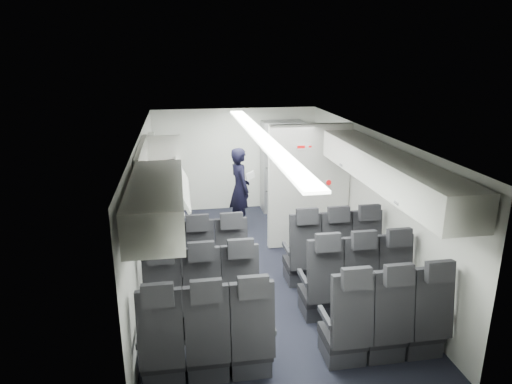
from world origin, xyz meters
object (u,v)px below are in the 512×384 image
object	(u,v)px
galley_unit	(282,167)
flight_attendant	(240,189)
seat_row_mid	(281,292)
seat_row_rear	(299,335)
carry_on_bag	(162,172)
boarding_door	(154,188)
seat_row_front	(267,261)

from	to	relation	value
galley_unit	flight_attendant	xyz separation A→B (m)	(-1.02, -0.93, -0.16)
seat_row_mid	seat_row_rear	size ratio (longest dim) A/B	1.00
flight_attendant	carry_on_bag	xyz separation A→B (m)	(-1.32, -2.34, 0.99)
seat_row_rear	carry_on_bag	distance (m)	2.65
seat_row_mid	carry_on_bag	bearing A→B (deg)	147.68
flight_attendant	boarding_door	bearing A→B (deg)	85.13
boarding_door	carry_on_bag	distance (m)	2.27
galley_unit	carry_on_bag	xyz separation A→B (m)	(-2.34, -3.27, 0.83)
flight_attendant	seat_row_front	bearing A→B (deg)	168.26
seat_row_front	flight_attendant	size ratio (longest dim) A/B	2.11
seat_row_mid	carry_on_bag	xyz separation A→B (m)	(-1.39, 0.88, 1.38)
flight_attendant	carry_on_bag	bearing A→B (deg)	137.06
seat_row_front	boarding_door	distance (m)	2.71
seat_row_rear	galley_unit	world-z (taller)	galley_unit
seat_row_front	seat_row_mid	xyz separation A→B (m)	(0.00, -0.90, 0.00)
galley_unit	carry_on_bag	world-z (taller)	carry_on_bag
boarding_door	seat_row_front	bearing A→B (deg)	-51.84
seat_row_front	flight_attendant	xyz separation A→B (m)	(-0.07, 2.32, 0.39)
boarding_door	flight_attendant	distance (m)	1.59
flight_attendant	carry_on_bag	size ratio (longest dim) A/B	3.79
carry_on_bag	seat_row_rear	bearing A→B (deg)	-69.08
seat_row_mid	seat_row_front	bearing A→B (deg)	90.00
seat_row_rear	carry_on_bag	world-z (taller)	carry_on_bag
boarding_door	flight_attendant	xyz separation A→B (m)	(1.57, 0.24, -0.17)
seat_row_front	carry_on_bag	size ratio (longest dim) A/B	7.99
galley_unit	boarding_door	distance (m)	2.84
galley_unit	flight_attendant	distance (m)	1.39
seat_row_mid	seat_row_rear	distance (m)	0.90
galley_unit	flight_attendant	world-z (taller)	galley_unit
flight_attendant	carry_on_bag	world-z (taller)	carry_on_bag
carry_on_bag	seat_row_front	bearing A→B (deg)	-16.35
seat_row_rear	flight_attendant	xyz separation A→B (m)	(-0.07, 4.12, 0.39)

